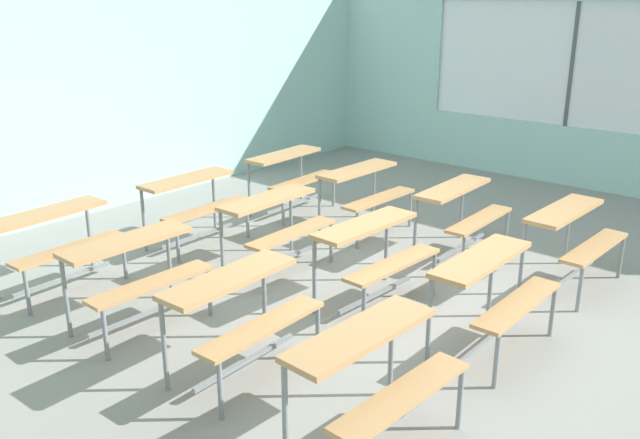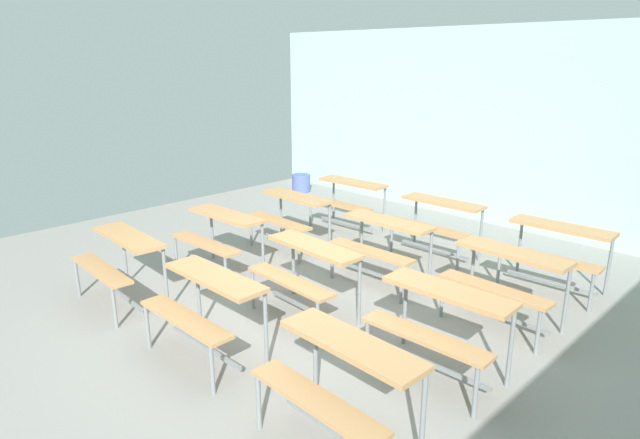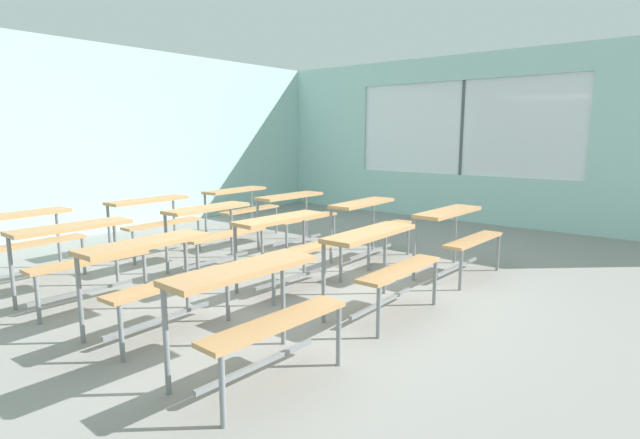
{
  "view_description": "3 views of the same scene",
  "coord_description": "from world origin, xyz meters",
  "views": [
    {
      "loc": [
        -4.52,
        -3.05,
        2.64
      ],
      "look_at": [
        -0.09,
        0.76,
        0.67
      ],
      "focal_mm": 37.64,
      "sensor_mm": 36.0,
      "label": 1
    },
    {
      "loc": [
        3.6,
        -3.31,
        2.54
      ],
      "look_at": [
        -0.7,
        0.99,
        0.71
      ],
      "focal_mm": 30.46,
      "sensor_mm": 36.0,
      "label": 2
    },
    {
      "loc": [
        -3.8,
        -3.3,
        1.6
      ],
      "look_at": [
        0.74,
        0.38,
        0.59
      ],
      "focal_mm": 28.0,
      "sensor_mm": 36.0,
      "label": 3
    }
  ],
  "objects": [
    {
      "name": "ground",
      "position": [
        0.0,
        0.0,
        -0.03
      ],
      "size": [
        10.0,
        9.0,
        0.05
      ],
      "primitive_type": "cube",
      "color": "gray"
    },
    {
      "name": "wall_back",
      "position": [
        0.0,
        4.5,
        1.5
      ],
      "size": [
        10.0,
        0.12,
        3.0
      ],
      "primitive_type": "cube",
      "color": "#A8D1CC",
      "rests_on": "ground"
    },
    {
      "name": "wall_right",
      "position": [
        5.0,
        -0.13,
        1.45
      ],
      "size": [
        0.12,
        9.0,
        3.0
      ],
      "color": "#A8D1CC",
      "rests_on": "ground"
    },
    {
      "name": "desk_bench_r0c0",
      "position": [
        -1.67,
        -1.02,
        0.56
      ],
      "size": [
        1.12,
        0.64,
        0.74
      ],
      "rotation": [
        0.0,
        0.0,
        -0.04
      ],
      "color": "tan",
      "rests_on": "ground"
    },
    {
      "name": "desk_bench_r0c1",
      "position": [
        -0.11,
        -0.99,
        0.56
      ],
      "size": [
        1.11,
        0.6,
        0.74
      ],
      "rotation": [
        0.0,
        0.0,
        0.01
      ],
      "color": "tan",
      "rests_on": "ground"
    },
    {
      "name": "desk_bench_r0c2",
      "position": [
        1.48,
        -1.01,
        0.56
      ],
      "size": [
        1.12,
        0.62,
        0.74
      ],
      "rotation": [
        0.0,
        0.0,
        -0.03
      ],
      "color": "tan",
      "rests_on": "ground"
    },
    {
      "name": "desk_bench_r1c0",
      "position": [
        -1.61,
        0.2,
        0.56
      ],
      "size": [
        1.12,
        0.62,
        0.74
      ],
      "rotation": [
        0.0,
        0.0,
        0.03
      ],
      "color": "tan",
      "rests_on": "ground"
    },
    {
      "name": "desk_bench_r1c1",
      "position": [
        -0.06,
        0.16,
        0.56
      ],
      "size": [
        1.12,
        0.64,
        0.74
      ],
      "rotation": [
        0.0,
        0.0,
        -0.04
      ],
      "color": "tan",
      "rests_on": "ground"
    },
    {
      "name": "desk_bench_r1c2",
      "position": [
        1.49,
        0.17,
        0.56
      ],
      "size": [
        1.12,
        0.63,
        0.74
      ],
      "rotation": [
        0.0,
        0.0,
        0.03
      ],
      "color": "tan",
      "rests_on": "ground"
    },
    {
      "name": "desk_bench_r2c0",
      "position": [
        -1.67,
        1.39,
        0.56
      ],
      "size": [
        1.11,
        0.61,
        0.74
      ],
      "rotation": [
        0.0,
        0.0,
        -0.02
      ],
      "color": "tan",
      "rests_on": "ground"
    },
    {
      "name": "desk_bench_r2c1",
      "position": [
        -0.06,
        1.36,
        0.56
      ],
      "size": [
        1.11,
        0.62,
        0.74
      ],
      "rotation": [
        0.0,
        0.0,
        0.02
      ],
      "color": "tan",
      "rests_on": "ground"
    },
    {
      "name": "desk_bench_r2c2",
      "position": [
        1.43,
        1.4,
        0.56
      ],
      "size": [
        1.11,
        0.61,
        0.74
      ],
      "rotation": [
        0.0,
        0.0,
        -0.02
      ],
      "color": "tan",
      "rests_on": "ground"
    },
    {
      "name": "desk_bench_r3c0",
      "position": [
        -1.7,
        2.59,
        0.56
      ],
      "size": [
        1.13,
        0.64,
        0.74
      ],
      "rotation": [
        0.0,
        0.0,
        0.05
      ],
      "color": "tan",
      "rests_on": "ground"
    },
    {
      "name": "desk_bench_r3c1",
      "position": [
        -0.1,
        2.56,
        0.56
      ],
      "size": [
        1.11,
        0.61,
        0.74
      ],
      "rotation": [
        0.0,
        0.0,
        0.02
      ],
      "color": "tan",
      "rests_on": "ground"
    },
    {
      "name": "desk_bench_r3c2",
      "position": [
        1.44,
        2.57,
        0.56
      ],
      "size": [
        1.13,
        0.64,
        0.74
      ],
      "rotation": [
        0.0,
        0.0,
        0.05
      ],
      "color": "tan",
      "rests_on": "ground"
    }
  ]
}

